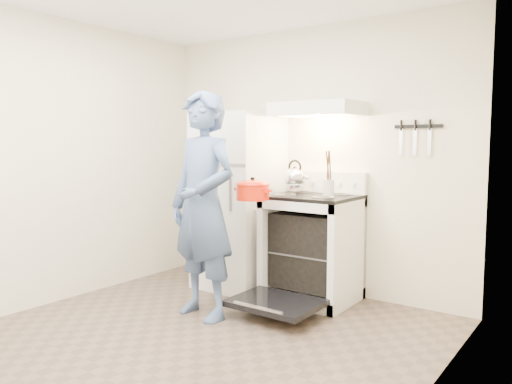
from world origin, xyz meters
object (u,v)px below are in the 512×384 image
at_px(refrigerator, 239,201).
at_px(dutch_oven, 253,192).
at_px(tea_kettle, 295,177).
at_px(person, 203,206).
at_px(stove_body, 312,249).

relative_size(refrigerator, dutch_oven, 4.94).
distance_m(tea_kettle, person, 1.02).
height_order(stove_body, person, person).
bearing_deg(stove_body, person, -119.26).
relative_size(stove_body, tea_kettle, 3.01).
bearing_deg(person, refrigerator, 116.49).
relative_size(tea_kettle, dutch_oven, 0.89).
bearing_deg(stove_body, dutch_oven, -113.93).
bearing_deg(stove_body, tea_kettle, 162.18).
relative_size(person, dutch_oven, 5.30).
distance_m(tea_kettle, dutch_oven, 0.65).
bearing_deg(tea_kettle, stove_body, -17.82).
relative_size(refrigerator, person, 0.93).
height_order(refrigerator, stove_body, refrigerator).
relative_size(refrigerator, stove_body, 1.85).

